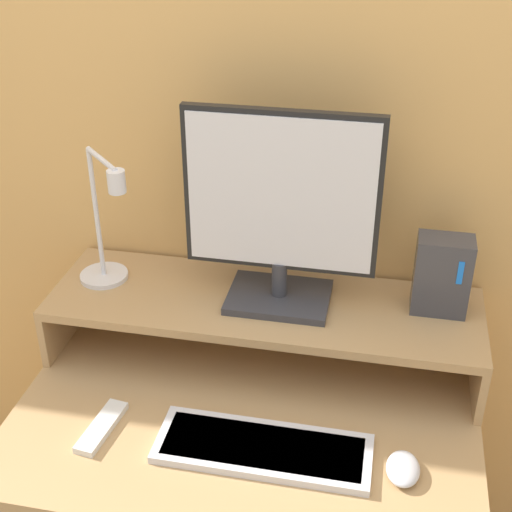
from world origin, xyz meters
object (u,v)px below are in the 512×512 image
at_px(mouse, 403,469).
at_px(remote_control, 102,427).
at_px(keyboard, 263,448).
at_px(router_dock, 442,275).
at_px(monitor, 281,210).
at_px(desk_lamp, 106,238).

xyz_separation_m(mouse, remote_control, (-0.64, -0.00, -0.01)).
bearing_deg(mouse, keyboard, 179.27).
bearing_deg(router_dock, remote_control, -151.66).
relative_size(keyboard, mouse, 4.59).
distance_m(keyboard, remote_control, 0.35).
height_order(monitor, desk_lamp, monitor).
relative_size(desk_lamp, keyboard, 0.78).
bearing_deg(desk_lamp, mouse, -23.85).
bearing_deg(desk_lamp, router_dock, 3.67).
bearing_deg(router_dock, mouse, -98.33).
relative_size(router_dock, keyboard, 0.42).
height_order(router_dock, remote_control, router_dock).
relative_size(desk_lamp, router_dock, 1.86).
height_order(monitor, remote_control, monitor).
height_order(keyboard, mouse, mouse).
xyz_separation_m(desk_lamp, remote_control, (0.09, -0.33, -0.28)).
xyz_separation_m(router_dock, keyboard, (-0.34, -0.37, -0.24)).
bearing_deg(monitor, mouse, -47.33).
distance_m(desk_lamp, router_dock, 0.79).
distance_m(desk_lamp, remote_control, 0.44).
bearing_deg(mouse, desk_lamp, 156.15).
bearing_deg(remote_control, router_dock, 28.34).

